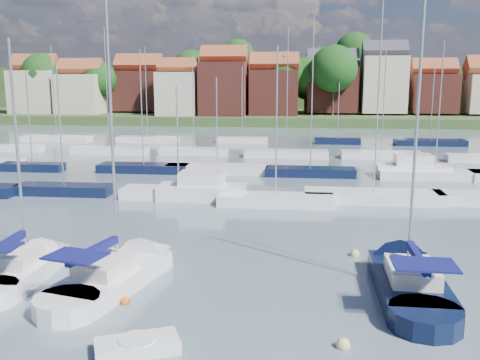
# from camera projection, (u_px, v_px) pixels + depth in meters

# --- Properties ---
(ground) EXTENTS (260.00, 260.00, 0.00)m
(ground) POSITION_uv_depth(u_px,v_px,m) (278.00, 162.00, 61.78)
(ground) COLOR #4E6169
(ground) RESTS_ON ground
(sailboat_left) EXTENTS (2.63, 9.07, 12.37)m
(sailboat_left) POSITION_uv_depth(u_px,v_px,m) (31.00, 266.00, 26.78)
(sailboat_left) COLOR white
(sailboat_left) RESTS_ON ground
(sailboat_centre) EXTENTS (5.22, 10.85, 14.31)m
(sailboat_centre) POSITION_uv_depth(u_px,v_px,m) (126.00, 271.00, 26.07)
(sailboat_centre) COLOR white
(sailboat_centre) RESTS_ON ground
(sailboat_navy) EXTENTS (3.07, 11.08, 15.32)m
(sailboat_navy) POSITION_uv_depth(u_px,v_px,m) (404.00, 275.00, 25.50)
(sailboat_navy) COLOR black
(sailboat_navy) RESTS_ON ground
(tender) EXTENTS (3.25, 2.45, 0.64)m
(tender) POSITION_uv_depth(u_px,v_px,m) (137.00, 346.00, 19.03)
(tender) COLOR white
(tender) RESTS_ON ground
(buoy_c) EXTENTS (0.44, 0.44, 0.44)m
(buoy_c) POSITION_uv_depth(u_px,v_px,m) (125.00, 304.00, 23.17)
(buoy_c) COLOR #D85914
(buoy_c) RESTS_ON ground
(buoy_d) EXTENTS (0.53, 0.53, 0.53)m
(buoy_d) POSITION_uv_depth(u_px,v_px,m) (343.00, 348.00, 19.44)
(buoy_d) COLOR beige
(buoy_d) RESTS_ON ground
(buoy_e) EXTENTS (0.53, 0.53, 0.53)m
(buoy_e) POSITION_uv_depth(u_px,v_px,m) (355.00, 256.00, 29.41)
(buoy_e) COLOR beige
(buoy_e) RESTS_ON ground
(marina_field) EXTENTS (79.62, 41.41, 15.93)m
(marina_field) POSITION_uv_depth(u_px,v_px,m) (295.00, 165.00, 56.76)
(marina_field) COLOR white
(marina_field) RESTS_ON ground
(far_shore_town) EXTENTS (212.46, 90.00, 22.27)m
(far_shore_town) POSITION_uv_depth(u_px,v_px,m) (300.00, 95.00, 151.07)
(far_shore_town) COLOR #375028
(far_shore_town) RESTS_ON ground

